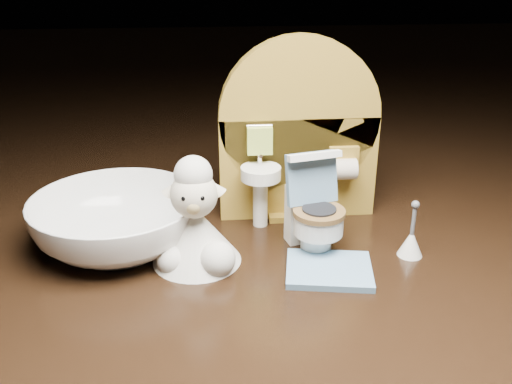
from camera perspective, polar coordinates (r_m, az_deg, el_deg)
The scene contains 6 objects.
backdrop_panel at distance 0.47m, azimuth 4.20°, elevation 5.12°, with size 0.13×0.05×0.15m.
toy_toilet at distance 0.43m, azimuth 5.76°, elevation -2.21°, with size 0.04×0.05×0.08m.
bath_mat at distance 0.41m, azimuth 7.31°, elevation -7.72°, with size 0.06×0.05×0.00m, color #6189A8.
toilet_brush at distance 0.44m, azimuth 15.24°, elevation -4.77°, with size 0.02×0.02×0.04m.
plush_lamb at distance 0.41m, azimuth -6.03°, elevation -3.47°, with size 0.06×0.06×0.08m.
ceramic_bowl at distance 0.44m, azimuth -13.74°, elevation -2.99°, with size 0.13×0.13×0.04m, color white.
Camera 1 is at (-0.07, -0.37, 0.21)m, focal length 40.00 mm.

